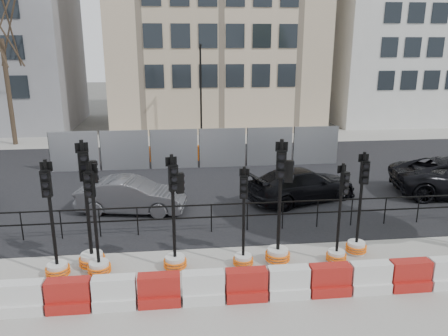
{
  "coord_description": "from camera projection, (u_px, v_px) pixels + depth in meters",
  "views": [
    {
      "loc": [
        -1.05,
        -12.11,
        6.08
      ],
      "look_at": [
        0.62,
        3.0,
        1.7
      ],
      "focal_mm": 35.0,
      "sensor_mm": 36.0,
      "label": 1
    }
  ],
  "objects": [
    {
      "name": "sidewalk_near",
      "position": [
        226.0,
        305.0,
        10.5
      ],
      "size": [
        40.0,
        6.0,
        0.02
      ],
      "primitive_type": "cube",
      "color": "gray",
      "rests_on": "ground"
    },
    {
      "name": "tree_bare_far",
      "position": [
        0.0,
        32.0,
        25.17
      ],
      "size": [
        2.0,
        2.0,
        9.0
      ],
      "color": "#473828",
      "rests_on": "ground"
    },
    {
      "name": "sidewalk_far",
      "position": [
        193.0,
        138.0,
        28.64
      ],
      "size": [
        40.0,
        4.0,
        0.02
      ],
      "primitive_type": "cube",
      "color": "gray",
      "rests_on": "ground"
    },
    {
      "name": "traffic_signal_d",
      "position": [
        175.0,
        244.0,
        11.92
      ],
      "size": [
        0.65,
        0.65,
        3.3
      ],
      "rotation": [
        0.0,
        0.0,
        0.25
      ],
      "color": "white",
      "rests_on": "ground"
    },
    {
      "name": "traffic_signal_c",
      "position": [
        98.0,
        253.0,
        11.66
      ],
      "size": [
        0.63,
        0.63,
        3.21
      ],
      "rotation": [
        0.0,
        0.0,
        -0.29
      ],
      "color": "white",
      "rests_on": "ground"
    },
    {
      "name": "building_cream",
      "position": [
        214.0,
        1.0,
        32.08
      ],
      "size": [
        15.0,
        10.06,
        18.0
      ],
      "color": "beige",
      "rests_on": "ground"
    },
    {
      "name": "lamp_post_far",
      "position": [
        201.0,
        91.0,
        26.83
      ],
      "size": [
        0.12,
        0.56,
        6.0
      ],
      "color": "black",
      "rests_on": "ground"
    },
    {
      "name": "traffic_signal_f",
      "position": [
        279.0,
        235.0,
        12.25
      ],
      "size": [
        0.71,
        0.71,
        3.63
      ],
      "rotation": [
        0.0,
        0.0,
        -0.22
      ],
      "color": "white",
      "rests_on": "ground"
    },
    {
      "name": "car_b",
      "position": [
        131.0,
        196.0,
        16.08
      ],
      "size": [
        2.69,
        4.39,
        1.3
      ],
      "primitive_type": "imported",
      "rotation": [
        0.0,
        0.0,
        1.4
      ],
      "color": "#414145",
      "rests_on": "ground"
    },
    {
      "name": "barrier_row",
      "position": [
        225.0,
        287.0,
        10.59
      ],
      "size": [
        16.75,
        0.5,
        0.8
      ],
      "color": "#B02C0E",
      "rests_on": "ground"
    },
    {
      "name": "traffic_signal_g",
      "position": [
        338.0,
        243.0,
        12.36
      ],
      "size": [
        0.58,
        0.58,
        2.96
      ],
      "rotation": [
        0.0,
        0.0,
        0.3
      ],
      "color": "white",
      "rests_on": "ground"
    },
    {
      "name": "traffic_signal_h",
      "position": [
        357.0,
        234.0,
        12.87
      ],
      "size": [
        0.62,
        0.62,
        3.14
      ],
      "rotation": [
        0.0,
        0.0,
        -0.06
      ],
      "color": "white",
      "rests_on": "ground"
    },
    {
      "name": "ground",
      "position": [
        215.0,
        249.0,
        13.36
      ],
      "size": [
        120.0,
        120.0,
        0.0
      ],
      "primitive_type": "plane",
      "color": "#51514C",
      "rests_on": "ground"
    },
    {
      "name": "traffic_signal_e",
      "position": [
        243.0,
        247.0,
        12.13
      ],
      "size": [
        0.58,
        0.58,
        2.93
      ],
      "rotation": [
        0.0,
        0.0,
        -0.22
      ],
      "color": "white",
      "rests_on": "ground"
    },
    {
      "name": "car_c",
      "position": [
        302.0,
        185.0,
        17.29
      ],
      "size": [
        4.61,
        5.67,
        1.32
      ],
      "primitive_type": "imported",
      "rotation": [
        0.0,
        0.0,
        1.9
      ],
      "color": "black",
      "rests_on": "ground"
    },
    {
      "name": "kerb_railing",
      "position": [
        211.0,
        213.0,
        14.32
      ],
      "size": [
        18.0,
        0.04,
        1.0
      ],
      "color": "black",
      "rests_on": "ground"
    },
    {
      "name": "traffic_signal_a",
      "position": [
        56.0,
        254.0,
        11.55
      ],
      "size": [
        0.65,
        0.65,
        3.28
      ],
      "rotation": [
        0.0,
        0.0,
        0.03
      ],
      "color": "white",
      "rests_on": "ground"
    },
    {
      "name": "heras_fencing",
      "position": [
        198.0,
        151.0,
        22.53
      ],
      "size": [
        14.33,
        1.72,
        2.0
      ],
      "color": "#95979D",
      "rests_on": "ground"
    },
    {
      "name": "traffic_signal_b",
      "position": [
        91.0,
        239.0,
        11.98
      ],
      "size": [
        0.72,
        0.72,
        3.67
      ],
      "rotation": [
        0.0,
        0.0,
        0.3
      ],
      "color": "white",
      "rests_on": "ground"
    },
    {
      "name": "building_white",
      "position": [
        406.0,
        17.0,
        33.93
      ],
      "size": [
        12.0,
        9.06,
        16.0
      ],
      "color": "silver",
      "rests_on": "ground"
    },
    {
      "name": "road",
      "position": [
        201.0,
        180.0,
        20.05
      ],
      "size": [
        40.0,
        14.0,
        0.03
      ],
      "primitive_type": "cube",
      "color": "black",
      "rests_on": "ground"
    }
  ]
}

